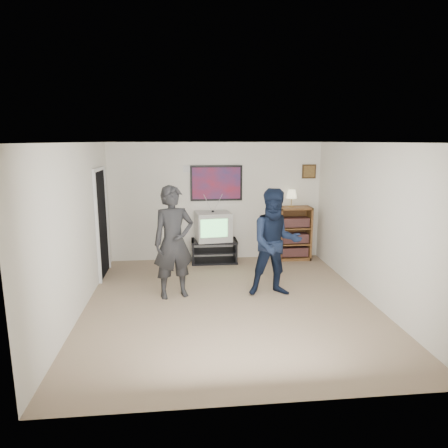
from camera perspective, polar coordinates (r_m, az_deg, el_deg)
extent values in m
cube|color=#806851|center=(6.45, 0.83, -11.23)|extent=(4.50, 5.00, 0.01)
cube|color=white|center=(5.94, 0.90, 11.57)|extent=(4.50, 5.00, 0.01)
cube|color=white|center=(8.52, -1.11, 3.20)|extent=(4.50, 0.01, 2.50)
cube|color=white|center=(6.23, -20.16, -0.74)|extent=(0.01, 5.00, 2.50)
cube|color=white|center=(6.72, 20.30, 0.12)|extent=(0.01, 5.00, 2.50)
cube|color=black|center=(8.41, -1.42, -2.42)|extent=(0.97, 0.54, 0.04)
cube|color=black|center=(8.53, -1.40, -5.28)|extent=(0.97, 0.54, 0.04)
cube|color=black|center=(8.44, -4.46, -3.94)|extent=(0.05, 0.51, 0.48)
cube|color=black|center=(8.51, 1.61, -3.78)|extent=(0.05, 0.51, 0.48)
imported|color=black|center=(6.50, -7.21, -2.60)|extent=(0.77, 0.61, 1.84)
imported|color=black|center=(6.57, 7.36, -2.69)|extent=(0.87, 0.68, 1.78)
cube|color=white|center=(6.60, -7.48, 0.78)|extent=(0.07, 0.13, 0.04)
cube|color=white|center=(6.69, 6.67, -0.15)|extent=(0.06, 0.12, 0.03)
cube|color=black|center=(8.45, -1.10, 5.86)|extent=(1.10, 0.03, 0.75)
cube|color=white|center=(8.40, -4.89, 7.84)|extent=(0.28, 0.02, 0.14)
cube|color=black|center=(8.82, 12.05, 7.36)|extent=(0.30, 0.03, 0.30)
cube|color=black|center=(7.80, -17.11, 0.01)|extent=(0.03, 0.85, 2.00)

